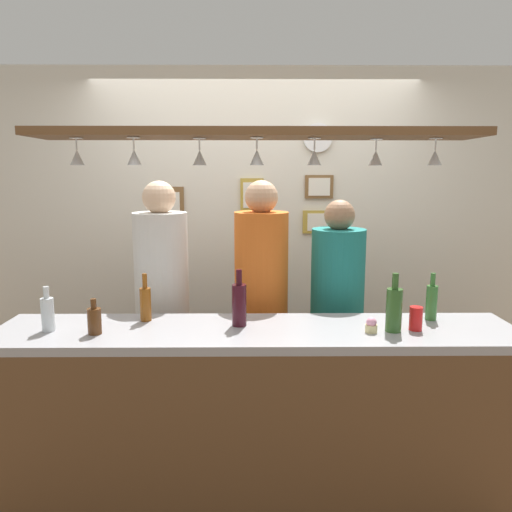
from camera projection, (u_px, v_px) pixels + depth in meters
The scene contains 27 objects.
ground_plane at pixel (256, 466), 3.02m from camera, with size 8.00×8.00×0.00m, color brown.
back_wall at pixel (255, 236), 3.89m from camera, with size 4.40×0.06×2.60m, color silver.
bar_counter at pixel (257, 401), 2.41m from camera, with size 2.70×0.55×1.01m.
overhead_glass_rack at pixel (257, 134), 2.39m from camera, with size 2.20×0.36×0.04m, color brown.
hanging_wineglass_far_left at pixel (77, 157), 2.38m from camera, with size 0.07×0.07×0.13m.
hanging_wineglass_left at pixel (134, 156), 2.34m from camera, with size 0.07×0.07×0.13m.
hanging_wineglass_center_left at pixel (200, 157), 2.40m from camera, with size 0.07×0.07×0.13m.
hanging_wineglass_center at pixel (257, 156), 2.35m from camera, with size 0.07×0.07×0.13m.
hanging_wineglass_center_right at pixel (314, 157), 2.39m from camera, with size 0.07×0.07×0.13m.
hanging_wineglass_right at pixel (376, 157), 2.44m from camera, with size 0.07×0.07×0.13m.
hanging_wineglass_far_right at pixel (435, 157), 2.40m from camera, with size 0.07×0.07×0.13m.
person_left_white_patterned_shirt at pixel (162, 290), 3.10m from camera, with size 0.34×0.34×1.75m.
person_middle_orange_shirt at pixel (261, 290), 3.10m from camera, with size 0.34×0.34×1.76m.
person_right_teal_shirt at pixel (337, 301), 3.12m from camera, with size 0.34×0.34×1.64m.
bottle_champagne_green at pixel (394, 309), 2.44m from camera, with size 0.08×0.08×0.30m.
bottle_beer_green_import at pixel (432, 301), 2.64m from camera, with size 0.06×0.06×0.26m.
bottle_beer_amber_tall at pixel (146, 303), 2.62m from camera, with size 0.06×0.06×0.26m.
bottle_wine_dark_red at pixel (239, 304), 2.54m from camera, with size 0.08×0.08×0.30m.
bottle_beer_brown_stubby at pixel (94, 320), 2.41m from camera, with size 0.07×0.07×0.18m.
bottle_soda_clear at pixel (48, 313), 2.45m from camera, with size 0.06×0.06×0.23m.
drink_can at pixel (416, 318), 2.47m from camera, with size 0.07×0.07×0.12m, color red.
cupcake at pixel (371, 325), 2.44m from camera, with size 0.06×0.06×0.08m.
picture_frame_caricature at pixel (167, 209), 3.80m from camera, with size 0.26×0.02×0.34m.
picture_frame_upper_small at pixel (319, 187), 3.78m from camera, with size 0.22×0.02×0.18m.
picture_frame_lower_pair at pixel (322, 222), 3.83m from camera, with size 0.30×0.02×0.18m.
picture_frame_crest at pixel (252, 195), 3.79m from camera, with size 0.18×0.02×0.26m.
wall_clock at pixel (318, 138), 3.71m from camera, with size 0.22×0.22×0.03m, color white.
Camera 1 is at (-0.03, -2.76, 1.79)m, focal length 34.10 mm.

